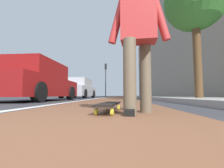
% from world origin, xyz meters
% --- Properties ---
extents(ground_plane, '(80.00, 80.00, 0.00)m').
position_xyz_m(ground_plane, '(10.00, 0.00, 0.00)').
color(ground_plane, '#38383D').
extents(bike_lane_paint, '(56.00, 2.17, 0.00)m').
position_xyz_m(bike_lane_paint, '(24.00, 0.00, 0.00)').
color(bike_lane_paint, brown).
rests_on(bike_lane_paint, ground).
extents(lane_stripe_white, '(52.00, 0.16, 0.01)m').
position_xyz_m(lane_stripe_white, '(20.00, 1.24, 0.00)').
color(lane_stripe_white, silver).
rests_on(lane_stripe_white, ground).
extents(sidewalk_curb, '(52.00, 3.20, 0.13)m').
position_xyz_m(sidewalk_curb, '(18.00, -3.39, 0.06)').
color(sidewalk_curb, '#9E9B93').
rests_on(sidewalk_curb, ground).
extents(building_facade, '(40.00, 1.20, 13.74)m').
position_xyz_m(building_facade, '(22.00, -6.39, 6.87)').
color(building_facade, gray).
rests_on(building_facade, ground).
extents(skateboard, '(0.86, 0.29, 0.11)m').
position_xyz_m(skateboard, '(1.24, -0.14, 0.09)').
color(skateboard, yellow).
rests_on(skateboard, ground).
extents(skater_person, '(0.44, 0.72, 1.64)m').
position_xyz_m(skater_person, '(1.09, -0.49, 0.94)').
color(skater_person, brown).
rests_on(skater_person, ground).
extents(parked_car_near, '(4.23, 1.96, 1.47)m').
position_xyz_m(parked_car_near, '(4.99, 2.84, 0.70)').
color(parked_car_near, maroon).
rests_on(parked_car_near, ground).
extents(parked_car_mid, '(4.55, 2.04, 1.48)m').
position_xyz_m(parked_car_mid, '(11.13, 2.89, 0.71)').
color(parked_car_mid, '#B7B7BC').
rests_on(parked_car_mid, ground).
extents(traffic_light, '(0.33, 0.28, 4.70)m').
position_xyz_m(traffic_light, '(20.61, 1.64, 3.22)').
color(traffic_light, '#2D2D2D').
rests_on(traffic_light, ground).
extents(street_tree_near, '(2.14, 2.14, 4.66)m').
position_xyz_m(street_tree_near, '(4.68, -2.99, 3.54)').
color(street_tree_near, brown).
rests_on(street_tree_near, ground).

